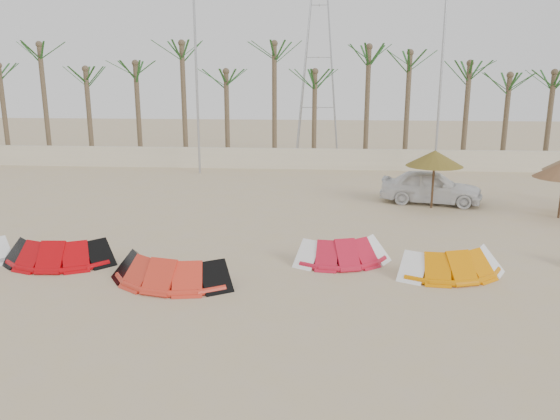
# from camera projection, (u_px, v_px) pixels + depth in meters

# --- Properties ---
(ground) EXTENTS (120.00, 120.00, 0.00)m
(ground) POSITION_uv_depth(u_px,v_px,m) (261.00, 321.00, 13.37)
(ground) COLOR tan
(ground) RESTS_ON ground
(boundary_wall) EXTENTS (60.00, 0.30, 1.30)m
(boundary_wall) POSITION_uv_depth(u_px,v_px,m) (300.00, 159.00, 34.49)
(boundary_wall) COLOR beige
(boundary_wall) RESTS_ON ground
(palm_line) EXTENTS (52.00, 4.00, 7.70)m
(palm_line) POSITION_uv_depth(u_px,v_px,m) (312.00, 64.00, 34.48)
(palm_line) COLOR brown
(palm_line) RESTS_ON ground
(lamp_b) EXTENTS (1.25, 0.14, 11.00)m
(lamp_b) POSITION_uv_depth(u_px,v_px,m) (197.00, 76.00, 31.77)
(lamp_b) COLOR #A5A8AD
(lamp_b) RESTS_ON ground
(lamp_c) EXTENTS (1.25, 0.14, 11.00)m
(lamp_c) POSITION_uv_depth(u_px,v_px,m) (442.00, 76.00, 30.69)
(lamp_c) COLOR #A5A8AD
(lamp_c) RESTS_ON ground
(pylon) EXTENTS (3.00, 3.00, 14.00)m
(pylon) POSITION_uv_depth(u_px,v_px,m) (317.00, 155.00, 40.37)
(pylon) COLOR #A5A8AD
(pylon) RESTS_ON ground
(kite_red_left) EXTENTS (3.47, 1.70, 0.90)m
(kite_red_left) POSITION_uv_depth(u_px,v_px,m) (62.00, 249.00, 17.45)
(kite_red_left) COLOR #AE0308
(kite_red_left) RESTS_ON ground
(kite_red_mid) EXTENTS (3.82, 2.18, 0.90)m
(kite_red_mid) POSITION_uv_depth(u_px,v_px,m) (173.00, 267.00, 15.88)
(kite_red_mid) COLOR red
(kite_red_mid) RESTS_ON ground
(kite_red_right) EXTENTS (3.32, 2.19, 0.90)m
(kite_red_right) POSITION_uv_depth(u_px,v_px,m) (343.00, 248.00, 17.56)
(kite_red_right) COLOR red
(kite_red_right) RESTS_ON ground
(kite_orange) EXTENTS (3.59, 2.32, 0.90)m
(kite_orange) POSITION_uv_depth(u_px,v_px,m) (450.00, 260.00, 16.49)
(kite_orange) COLOR orange
(kite_orange) RESTS_ON ground
(parasol_left) EXTENTS (2.52, 2.52, 2.61)m
(parasol_left) POSITION_uv_depth(u_px,v_px,m) (435.00, 158.00, 24.04)
(parasol_left) COLOR #4C331E
(parasol_left) RESTS_ON ground
(car) EXTENTS (4.86, 2.79, 1.56)m
(car) POSITION_uv_depth(u_px,v_px,m) (431.00, 187.00, 25.33)
(car) COLOR white
(car) RESTS_ON ground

